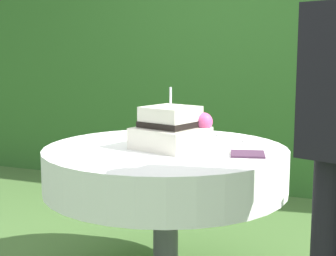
{
  "coord_description": "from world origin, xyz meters",
  "views": [
    {
      "loc": [
        0.94,
        -2.28,
        1.23
      ],
      "look_at": [
        0.02,
        -0.01,
        0.86
      ],
      "focal_mm": 53.26,
      "sensor_mm": 36.0,
      "label": 1
    }
  ],
  "objects_px": {
    "cake_table": "(166,169)",
    "napkin_stack": "(248,154)",
    "serving_plate_near": "(165,136)",
    "serving_plate_left": "(252,140)",
    "wedding_cake": "(172,129)",
    "serving_plate_far": "(227,135)"
  },
  "relations": [
    {
      "from": "cake_table",
      "to": "serving_plate_left",
      "type": "bearing_deg",
      "value": 42.29
    },
    {
      "from": "cake_table",
      "to": "serving_plate_left",
      "type": "xyz_separation_m",
      "value": [
        0.37,
        0.33,
        0.12
      ]
    },
    {
      "from": "serving_plate_near",
      "to": "napkin_stack",
      "type": "xyz_separation_m",
      "value": [
        0.54,
        -0.32,
        -0.0
      ]
    },
    {
      "from": "napkin_stack",
      "to": "serving_plate_far",
      "type": "bearing_deg",
      "value": 115.54
    },
    {
      "from": "cake_table",
      "to": "napkin_stack",
      "type": "distance_m",
      "value": 0.45
    },
    {
      "from": "cake_table",
      "to": "wedding_cake",
      "type": "height_order",
      "value": "wedding_cake"
    },
    {
      "from": "serving_plate_near",
      "to": "cake_table",
      "type": "bearing_deg",
      "value": -67.52
    },
    {
      "from": "wedding_cake",
      "to": "serving_plate_far",
      "type": "xyz_separation_m",
      "value": [
        0.15,
        0.47,
        -0.09
      ]
    },
    {
      "from": "serving_plate_far",
      "to": "serving_plate_near",
      "type": "bearing_deg",
      "value": -150.66
    },
    {
      "from": "serving_plate_near",
      "to": "serving_plate_left",
      "type": "bearing_deg",
      "value": 6.22
    },
    {
      "from": "serving_plate_near",
      "to": "napkin_stack",
      "type": "relative_size",
      "value": 0.72
    },
    {
      "from": "serving_plate_near",
      "to": "serving_plate_left",
      "type": "xyz_separation_m",
      "value": [
        0.48,
        0.05,
        0.0
      ]
    },
    {
      "from": "serving_plate_left",
      "to": "wedding_cake",
      "type": "bearing_deg",
      "value": -133.18
    },
    {
      "from": "napkin_stack",
      "to": "serving_plate_left",
      "type": "bearing_deg",
      "value": 99.64
    },
    {
      "from": "serving_plate_far",
      "to": "napkin_stack",
      "type": "relative_size",
      "value": 0.79
    },
    {
      "from": "serving_plate_left",
      "to": "serving_plate_near",
      "type": "bearing_deg",
      "value": -173.78
    },
    {
      "from": "cake_table",
      "to": "napkin_stack",
      "type": "height_order",
      "value": "napkin_stack"
    },
    {
      "from": "serving_plate_far",
      "to": "serving_plate_left",
      "type": "xyz_separation_m",
      "value": [
        0.17,
        -0.12,
        0.0
      ]
    },
    {
      "from": "wedding_cake",
      "to": "serving_plate_near",
      "type": "distance_m",
      "value": 0.35
    },
    {
      "from": "wedding_cake",
      "to": "serving_plate_near",
      "type": "height_order",
      "value": "wedding_cake"
    },
    {
      "from": "wedding_cake",
      "to": "serving_plate_far",
      "type": "bearing_deg",
      "value": 71.9
    },
    {
      "from": "wedding_cake",
      "to": "serving_plate_left",
      "type": "xyz_separation_m",
      "value": [
        0.33,
        0.35,
        -0.09
      ]
    }
  ]
}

